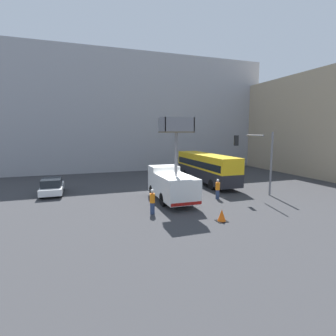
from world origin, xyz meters
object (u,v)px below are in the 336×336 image
at_px(traffic_light_pole, 258,153).
at_px(road_worker_directing, 218,189).
at_px(utility_truck, 171,183).
at_px(parked_car_curbside, 52,186).
at_px(city_bus, 206,166).
at_px(road_worker_near_truck, 152,202).
at_px(traffic_cone_near_truck, 222,216).

distance_m(traffic_light_pole, road_worker_directing, 5.05).
distance_m(utility_truck, traffic_light_pole, 8.44).
bearing_deg(parked_car_curbside, city_bus, 1.42).
bearing_deg(traffic_light_pole, road_worker_near_truck, -168.38).
xyz_separation_m(city_bus, parked_car_curbside, (-16.10, -0.40, -1.16)).
relative_size(city_bus, traffic_light_pole, 1.91).
bearing_deg(utility_truck, road_worker_directing, -7.17).
relative_size(city_bus, road_worker_near_truck, 6.14).
bearing_deg(city_bus, utility_truck, 140.62).
xyz_separation_m(city_bus, traffic_light_pole, (1.66, -6.89, 2.00)).
xyz_separation_m(city_bus, road_worker_directing, (-2.36, -6.82, -1.06)).
distance_m(city_bus, road_worker_near_truck, 12.71).
relative_size(traffic_light_pole, traffic_cone_near_truck, 7.26).
bearing_deg(city_bus, road_worker_near_truck, 141.83).
relative_size(traffic_cone_near_truck, parked_car_curbside, 0.18).
bearing_deg(traffic_light_pole, traffic_cone_near_truck, -142.40).
distance_m(road_worker_directing, parked_car_curbside, 15.16).
distance_m(traffic_light_pole, parked_car_curbside, 19.17).
bearing_deg(traffic_cone_near_truck, parked_car_curbside, 133.68).
distance_m(road_worker_directing, traffic_cone_near_truck, 5.86).
height_order(utility_truck, road_worker_directing, utility_truck).
xyz_separation_m(traffic_light_pole, parked_car_curbside, (-17.76, 6.49, -3.16)).
bearing_deg(city_bus, traffic_light_pole, -160.31).
bearing_deg(parked_car_curbside, traffic_light_pole, -20.09).
distance_m(city_bus, parked_car_curbside, 16.15).
xyz_separation_m(road_worker_near_truck, traffic_cone_near_truck, (3.85, -2.97, -0.52)).
distance_m(traffic_cone_near_truck, parked_car_curbside, 16.07).
bearing_deg(traffic_cone_near_truck, traffic_light_pole, 37.60).
distance_m(utility_truck, road_worker_directing, 4.17).
relative_size(city_bus, road_worker_directing, 6.32).
relative_size(utility_truck, city_bus, 0.62).
bearing_deg(road_worker_directing, road_worker_near_truck, -57.26).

